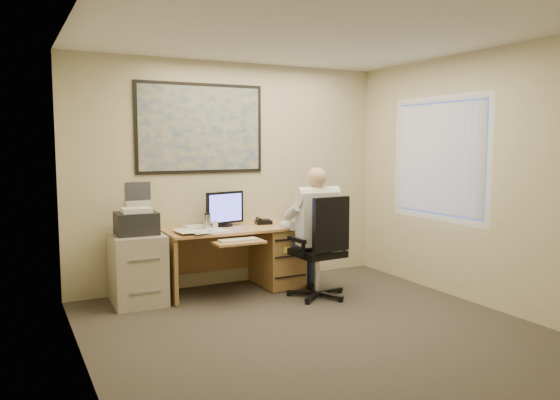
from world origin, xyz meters
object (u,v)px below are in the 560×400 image
desk (257,250)px  office_chair (320,268)px  filing_cabinet (137,262)px  person (316,232)px

desk → office_chair: size_ratio=1.39×
filing_cabinet → office_chair: size_ratio=0.90×
filing_cabinet → office_chair: office_chair is taller
desk → person: bearing=-57.4°
desk → filing_cabinet: 1.43m
desk → filing_cabinet: size_ratio=1.54×
desk → office_chair: desk is taller
filing_cabinet → office_chair: bearing=-20.2°
filing_cabinet → person: person is taller
filing_cabinet → person: 1.99m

